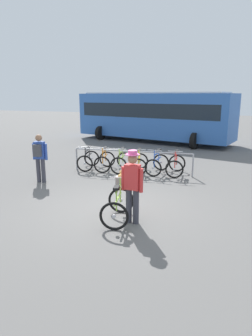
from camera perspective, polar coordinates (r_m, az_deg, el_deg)
The scene contains 12 objects.
ground_plane at distance 7.99m, azimuth -2.79°, elevation -7.62°, with size 80.00×80.00×0.00m, color #605E5B.
bike_rack_rail at distance 11.29m, azimuth 1.14°, elevation 2.50°, with size 4.59×0.46×0.88m.
racked_bike_black at distance 12.10m, azimuth -7.23°, elevation 1.54°, with size 0.86×1.22×0.97m.
racked_bike_orange at distance 11.85m, azimuth -4.09°, elevation 1.36°, with size 0.88×1.21×0.97m.
racked_bike_lime at distance 11.65m, azimuth -0.83°, elevation 1.17°, with size 0.80×1.19×0.98m.
racked_bike_yellow at distance 11.48m, azimuth 2.53°, elevation 0.97°, with size 0.90×1.23×0.97m.
racked_bike_blue at distance 11.35m, azimuth 5.98°, elevation 0.76°, with size 0.71×1.13×0.97m.
racked_bike_red at distance 11.27m, azimuth 9.50°, elevation 0.55°, with size 0.76×1.15×0.97m.
featured_bicycle at distance 7.14m, azimuth -1.42°, elevation -6.10°, with size 0.87×1.25×1.09m.
person_with_featured_bike at distance 6.78m, azimuth 1.24°, elevation -3.07°, with size 0.53×0.32×1.72m.
pedestrian_with_backpack at distance 10.44m, azimuth -16.21°, elevation 2.33°, with size 0.52×0.37×1.64m.
bus_distant at distance 19.24m, azimuth 5.18°, elevation 10.26°, with size 10.30×4.78×3.08m.
Camera 1 is at (2.92, -6.84, 2.92)m, focal length 31.85 mm.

